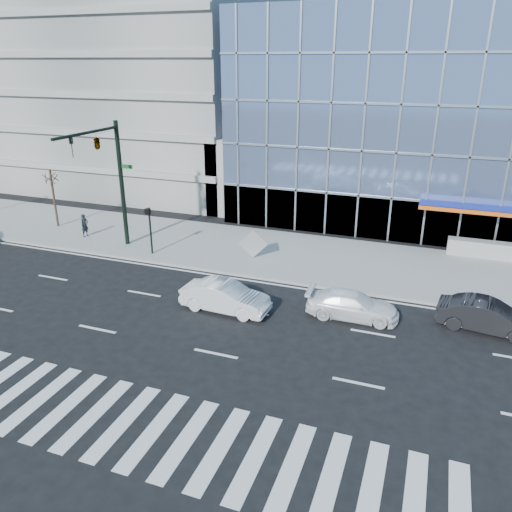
# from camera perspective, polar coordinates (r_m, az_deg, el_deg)

# --- Properties ---
(ground) EXTENTS (160.00, 160.00, 0.00)m
(ground) POSITION_cam_1_polar(r_m,az_deg,el_deg) (24.73, -0.75, -6.41)
(ground) COLOR black
(ground) RESTS_ON ground
(sidewalk) EXTENTS (120.00, 8.00, 0.15)m
(sidewalk) POSITION_cam_1_polar(r_m,az_deg,el_deg) (31.63, 4.42, 0.11)
(sidewalk) COLOR gray
(sidewalk) RESTS_ON ground
(parking_garage) EXTENTS (24.00, 24.00, 20.00)m
(parking_garage) POSITION_cam_1_polar(r_m,az_deg,el_deg) (54.13, -11.45, 19.44)
(parking_garage) COLOR gray
(parking_garage) RESTS_ON ground
(ramp_block) EXTENTS (6.00, 8.00, 6.00)m
(ramp_block) POSITION_cam_1_polar(r_m,az_deg,el_deg) (41.71, 0.35, 9.64)
(ramp_block) COLOR gray
(ramp_block) RESTS_ON ground
(traffic_signal) EXTENTS (1.14, 5.74, 8.00)m
(traffic_signal) POSITION_cam_1_polar(r_m,az_deg,el_deg) (31.74, -16.91, 10.78)
(traffic_signal) COLOR black
(traffic_signal) RESTS_ON sidewalk
(ped_signal_post) EXTENTS (0.30, 0.33, 3.00)m
(ped_signal_post) POSITION_cam_1_polar(r_m,az_deg,el_deg) (31.59, -12.08, 3.64)
(ped_signal_post) COLOR black
(ped_signal_post) RESTS_ON sidewalk
(street_tree_near) EXTENTS (1.10, 1.10, 4.23)m
(street_tree_near) POSITION_cam_1_polar(r_m,az_deg,el_deg) (38.81, -22.40, 8.31)
(street_tree_near) COLOR #332319
(street_tree_near) RESTS_ON sidewalk
(white_suv) EXTENTS (4.49, 2.00, 1.28)m
(white_suv) POSITION_cam_1_polar(r_m,az_deg,el_deg) (24.42, 10.95, -5.53)
(white_suv) COLOR white
(white_suv) RESTS_ON ground
(white_sedan) EXTENTS (4.50, 1.73, 1.46)m
(white_sedan) POSITION_cam_1_polar(r_m,az_deg,el_deg) (24.61, -3.54, -4.69)
(white_sedan) COLOR silver
(white_sedan) RESTS_ON ground
(dark_sedan) EXTENTS (4.57, 2.07, 1.45)m
(dark_sedan) POSITION_cam_1_polar(r_m,az_deg,el_deg) (25.11, 24.97, -6.28)
(dark_sedan) COLOR black
(dark_sedan) RESTS_ON ground
(pedestrian) EXTENTS (0.48, 0.64, 1.59)m
(pedestrian) POSITION_cam_1_polar(r_m,az_deg,el_deg) (36.42, -18.99, 3.33)
(pedestrian) COLOR black
(pedestrian) RESTS_ON sidewalk
(tilted_panel) EXTENTS (1.78, 0.58, 1.84)m
(tilted_panel) POSITION_cam_1_polar(r_m,az_deg,el_deg) (30.59, -0.33, 1.42)
(tilted_panel) COLOR #ABABAB
(tilted_panel) RESTS_ON sidewalk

